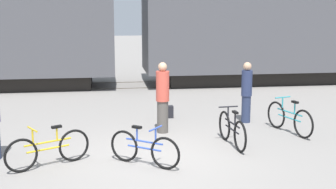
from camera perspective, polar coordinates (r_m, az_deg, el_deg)
The scene contains 11 objects.
ground_plane at distance 9.86m, azimuth -1.55°, elevation -7.70°, with size 80.00×80.00×0.00m, color gray.
freight_train at distance 18.41m, azimuth -4.79°, elevation 9.27°, with size 48.37×2.83×5.03m.
rail_near at distance 17.96m, azimuth -4.53°, elevation 0.78°, with size 60.37×0.07×0.01m, color #4C4238.
rail_far at distance 19.37m, azimuth -4.78°, elevation 1.51°, with size 60.37×0.07×0.01m, color #4C4238.
bicycle_blue at distance 9.31m, azimuth -2.91°, elevation -6.59°, with size 1.31×1.02×0.81m.
bicycle_teal at distance 11.99m, azimuth 14.56°, elevation -2.84°, with size 0.58×1.69×0.87m.
bicycle_black at distance 10.67m, azimuth 7.80°, elevation -4.29°, with size 0.46×1.67×0.86m.
bicycle_yellow at distance 9.53m, azimuth -14.38°, elevation -6.48°, with size 1.56×0.90×0.83m.
person_in_navy at distance 12.75m, azimuth 9.55°, elevation 0.33°, with size 0.29×0.29×1.64m.
person_in_red at distance 11.55m, azimuth -0.66°, elevation -0.35°, with size 0.33×0.33×1.77m.
backpack at distance 13.22m, azimuth 0.02°, elevation -2.12°, with size 0.28×0.20×0.34m.
Camera 1 is at (-1.03, -9.29, 3.13)m, focal length 50.00 mm.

